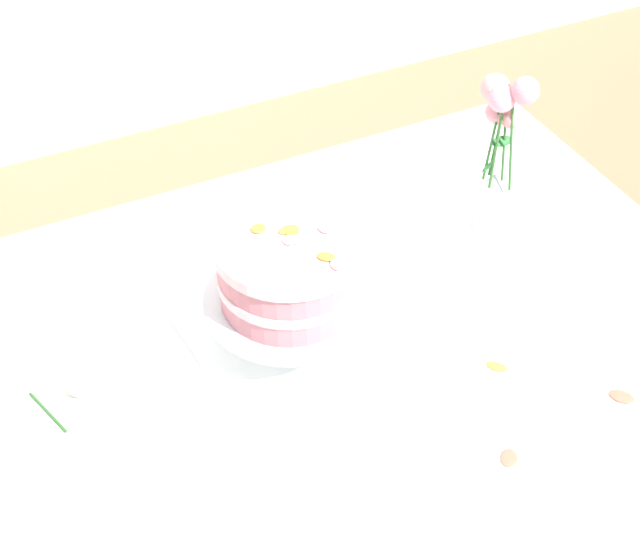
{
  "coord_description": "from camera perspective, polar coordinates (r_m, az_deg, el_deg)",
  "views": [
    {
      "loc": [
        -0.57,
        -1.09,
        1.95
      ],
      "look_at": [
        -0.04,
        -0.0,
        0.86
      ],
      "focal_mm": 55.0,
      "sensor_mm": 36.0,
      "label": 1
    }
  ],
  "objects": [
    {
      "name": "layer_cake",
      "position": [
        1.58,
        -1.76,
        0.53
      ],
      "size": [
        0.24,
        0.24,
        0.13
      ],
      "color": "#CC7A84",
      "rests_on": "cake_stand"
    },
    {
      "name": "loose_petal_2",
      "position": [
        1.68,
        17.16,
        -6.49
      ],
      "size": [
        0.05,
        0.05,
        0.0
      ],
      "primitive_type": "ellipsoid",
      "rotation": [
        0.0,
        0.0,
        5.36
      ],
      "color": "#E56B51",
      "rests_on": "dining_table"
    },
    {
      "name": "loose_petal_1",
      "position": [
        1.55,
        10.95,
        -10.13
      ],
      "size": [
        0.04,
        0.04,
        0.0
      ],
      "primitive_type": "ellipsoid",
      "rotation": [
        0.0,
        0.0,
        0.88
      ],
      "color": "#E56B51",
      "rests_on": "dining_table"
    },
    {
      "name": "dining_table",
      "position": [
        1.77,
        1.44,
        -5.26
      ],
      "size": [
        1.4,
        1.0,
        0.74
      ],
      "color": "white",
      "rests_on": "ground"
    },
    {
      "name": "cake_stand",
      "position": [
        1.64,
        -1.71,
        -1.55
      ],
      "size": [
        0.29,
        0.29,
        0.1
      ],
      "color": "silver",
      "rests_on": "linen_napkin"
    },
    {
      "name": "linen_napkin",
      "position": [
        1.69,
        -1.65,
        -3.56
      ],
      "size": [
        0.35,
        0.35,
        0.0
      ],
      "primitive_type": "cube",
      "rotation": [
        0.0,
        0.0,
        0.09
      ],
      "color": "white",
      "rests_on": "dining_table"
    },
    {
      "name": "flower_vase",
      "position": [
        1.85,
        10.32,
        7.28
      ],
      "size": [
        0.09,
        0.11,
        0.35
      ],
      "color": "silver",
      "rests_on": "dining_table"
    },
    {
      "name": "ground_plane",
      "position": [
        2.3,
        0.85,
        -15.85
      ],
      "size": [
        12.0,
        12.0,
        0.0
      ],
      "primitive_type": "plane",
      "color": "#8C7051"
    },
    {
      "name": "loose_petal_0",
      "position": [
        1.68,
        10.26,
        -4.98
      ],
      "size": [
        0.04,
        0.04,
        0.01
      ],
      "primitive_type": "ellipsoid",
      "rotation": [
        0.0,
        0.0,
        2.23
      ],
      "color": "yellow",
      "rests_on": "dining_table"
    },
    {
      "name": "fallen_rose",
      "position": [
        1.64,
        -13.83,
        -5.87
      ],
      "size": [
        0.1,
        0.11,
        0.05
      ],
      "color": "#2D6028",
      "rests_on": "dining_table"
    }
  ]
}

